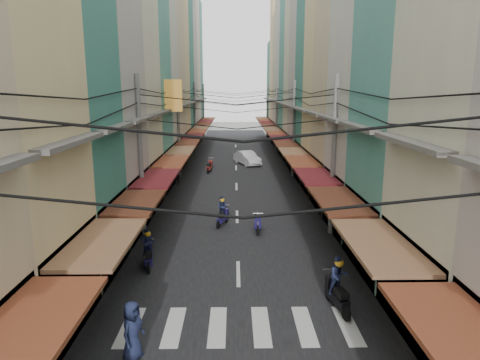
{
  "coord_description": "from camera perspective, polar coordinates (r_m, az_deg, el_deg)",
  "views": [
    {
      "loc": [
        -0.13,
        -18.42,
        7.49
      ],
      "look_at": [
        0.17,
        6.02,
        2.25
      ],
      "focal_mm": 32.0,
      "sensor_mm": 36.0,
      "label": 1
    }
  ],
  "objects": [
    {
      "name": "building_row_left",
      "position": [
        35.91,
        -13.75,
        15.43
      ],
      "size": [
        7.8,
        67.67,
        23.7
      ],
      "color": "beige",
      "rests_on": "ground"
    },
    {
      "name": "pedestrians",
      "position": [
        22.85,
        -9.19,
        -4.45
      ],
      "size": [
        10.82,
        26.61,
        2.19
      ],
      "color": "#29202B",
      "rests_on": "ground"
    },
    {
      "name": "building_row_right",
      "position": [
        35.84,
        12.69,
        14.9
      ],
      "size": [
        7.8,
        68.98,
        22.59
      ],
      "color": "#3A7F71",
      "rests_on": "ground"
    },
    {
      "name": "moving_scooters",
      "position": [
        22.01,
        -0.63,
        -6.3
      ],
      "size": [
        7.71,
        26.83,
        1.94
      ],
      "color": "black",
      "rests_on": "ground"
    },
    {
      "name": "crosswalk",
      "position": [
        14.49,
        -0.09,
        -18.89
      ],
      "size": [
        7.55,
        2.4,
        0.01
      ],
      "color": "silver",
      "rests_on": "ground"
    },
    {
      "name": "sidewalk_left",
      "position": [
        39.65,
        -9.95,
        1.08
      ],
      "size": [
        3.0,
        80.0,
        0.06
      ],
      "primitive_type": "cube",
      "color": "slate",
      "rests_on": "ground"
    },
    {
      "name": "sidewalk_right",
      "position": [
        39.7,
        8.91,
        1.13
      ],
      "size": [
        3.0,
        80.0,
        0.06
      ],
      "primitive_type": "cube",
      "color": "slate",
      "rests_on": "ground"
    },
    {
      "name": "parked_scooters",
      "position": [
        15.55,
        14.04,
        -15.11
      ],
      "size": [
        13.31,
        13.04,
        1.01
      ],
      "color": "black",
      "rests_on": "ground"
    },
    {
      "name": "bicycle",
      "position": [
        19.34,
        18.34,
        -11.32
      ],
      "size": [
        1.82,
        0.75,
        1.23
      ],
      "primitive_type": "imported",
      "rotation": [
        0.0,
        0.0,
        1.61
      ],
      "color": "black",
      "rests_on": "ground"
    },
    {
      "name": "market_umbrella",
      "position": [
        16.23,
        20.6,
        -7.28
      ],
      "size": [
        2.49,
        2.49,
        2.63
      ],
      "color": "#B2B2B7",
      "rests_on": "ground"
    },
    {
      "name": "ground",
      "position": [
        19.88,
        -0.29,
        -10.01
      ],
      "size": [
        160.0,
        160.0,
        0.0
      ],
      "primitive_type": "plane",
      "color": "slate",
      "rests_on": "ground"
    },
    {
      "name": "utility_poles",
      "position": [
        33.45,
        -0.5,
        10.57
      ],
      "size": [
        10.2,
        66.13,
        8.2
      ],
      "color": "gray",
      "rests_on": "ground"
    },
    {
      "name": "traffic_sign",
      "position": [
        20.8,
        13.71,
        -3.18
      ],
      "size": [
        0.1,
        0.64,
        2.92
      ],
      "color": "gray",
      "rests_on": "ground"
    },
    {
      "name": "white_car",
      "position": [
        43.02,
        0.97,
        2.08
      ],
      "size": [
        5.08,
        3.54,
        1.67
      ],
      "primitive_type": "imported",
      "rotation": [
        0.0,
        0.0,
        0.4
      ],
      "color": "silver",
      "rests_on": "ground"
    },
    {
      "name": "road",
      "position": [
        39.14,
        -0.51,
        1.09
      ],
      "size": [
        10.0,
        80.0,
        0.02
      ],
      "primitive_type": "cube",
      "color": "black",
      "rests_on": "ground"
    }
  ]
}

